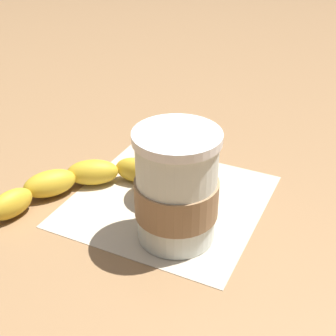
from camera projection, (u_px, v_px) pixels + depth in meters
ground_plane at (168, 201)px, 0.60m from camera, size 3.00×3.00×0.00m
paper_napkin at (168, 200)px, 0.60m from camera, size 0.28×0.28×0.00m
coffee_cup at (177, 189)px, 0.51m from camera, size 0.09×0.09×0.13m
muffin at (177, 158)px, 0.58m from camera, size 0.08×0.08×0.10m
banana at (74, 181)px, 0.61m from camera, size 0.13×0.20×0.03m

